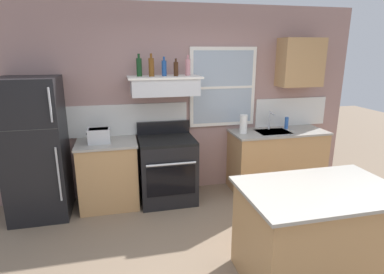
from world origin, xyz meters
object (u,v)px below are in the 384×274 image
(bottle_dark_green_wine, at_px, (139,67))
(bottle_brown_stout, at_px, (176,69))
(refrigerator, at_px, (36,149))
(toaster, at_px, (99,136))
(paper_towel_roll, at_px, (243,124))
(kitchen_island, at_px, (316,234))
(stove_range, at_px, (167,169))
(bottle_amber_wine, at_px, (151,67))
(dish_soap_bottle, at_px, (286,123))
(bottle_rose_pink, at_px, (188,67))
(bottle_blue_liqueur, at_px, (164,68))

(bottle_dark_green_wine, height_order, bottle_brown_stout, bottle_dark_green_wine)
(refrigerator, height_order, bottle_dark_green_wine, bottle_dark_green_wine)
(toaster, xyz_separation_m, bottle_brown_stout, (1.04, 0.06, 0.83))
(paper_towel_roll, height_order, kitchen_island, paper_towel_roll)
(stove_range, xyz_separation_m, bottle_amber_wine, (-0.16, 0.09, 1.40))
(bottle_dark_green_wine, xyz_separation_m, kitchen_island, (1.39, -2.04, -1.41))
(dish_soap_bottle, bearing_deg, bottle_amber_wine, -178.62)
(bottle_amber_wine, xyz_separation_m, dish_soap_bottle, (2.04, 0.05, -0.87))
(dish_soap_bottle, distance_m, kitchen_island, 2.26)
(refrigerator, bearing_deg, dish_soap_bottle, 2.60)
(bottle_rose_pink, bearing_deg, paper_towel_roll, -7.61)
(stove_range, bearing_deg, kitchen_island, -60.54)
(bottle_brown_stout, bearing_deg, dish_soap_bottle, 2.42)
(toaster, relative_size, bottle_blue_liqueur, 1.18)
(bottle_rose_pink, xyz_separation_m, kitchen_island, (0.74, -2.05, -1.40))
(toaster, bearing_deg, kitchen_island, -44.26)
(kitchen_island, bearing_deg, toaster, 135.74)
(toaster, height_order, kitchen_island, toaster)
(stove_range, bearing_deg, paper_towel_roll, 1.89)
(bottle_blue_liqueur, height_order, bottle_rose_pink, bottle_rose_pink)
(refrigerator, bearing_deg, bottle_rose_pink, 4.81)
(bottle_brown_stout, distance_m, bottle_rose_pink, 0.20)
(toaster, height_order, bottle_dark_green_wine, bottle_dark_green_wine)
(refrigerator, height_order, stove_range, refrigerator)
(toaster, bearing_deg, bottle_rose_pink, 6.52)
(toaster, relative_size, bottle_brown_stout, 1.30)
(bottle_amber_wine, relative_size, paper_towel_roll, 1.08)
(refrigerator, height_order, bottle_brown_stout, bottle_brown_stout)
(stove_range, height_order, dish_soap_bottle, same)
(toaster, distance_m, bottle_blue_liqueur, 1.23)
(bottle_blue_liqueur, relative_size, paper_towel_roll, 0.93)
(bottle_brown_stout, xyz_separation_m, paper_towel_roll, (0.98, -0.03, -0.80))
(bottle_amber_wine, distance_m, bottle_rose_pink, 0.50)
(paper_towel_roll, bearing_deg, bottle_amber_wine, 177.76)
(refrigerator, xyz_separation_m, stove_range, (1.65, 0.02, -0.42))
(bottle_dark_green_wine, height_order, bottle_amber_wine, bottle_amber_wine)
(bottle_brown_stout, bearing_deg, stove_range, -157.49)
(bottle_dark_green_wine, distance_m, bottle_rose_pink, 0.65)
(stove_range, height_order, bottle_brown_stout, bottle_brown_stout)
(bottle_blue_liqueur, xyz_separation_m, kitchen_island, (1.07, -2.03, -1.39))
(bottle_dark_green_wine, distance_m, dish_soap_bottle, 2.36)
(stove_range, bearing_deg, bottle_brown_stout, 22.51)
(bottle_rose_pink, bearing_deg, kitchen_island, -70.11)
(stove_range, relative_size, bottle_blue_liqueur, 4.34)
(refrigerator, bearing_deg, kitchen_island, -34.60)
(stove_range, relative_size, dish_soap_bottle, 6.06)
(paper_towel_roll, bearing_deg, stove_range, -178.11)
(bottle_amber_wine, distance_m, bottle_blue_liqueur, 0.18)
(bottle_rose_pink, bearing_deg, dish_soap_bottle, -0.25)
(toaster, bearing_deg, bottle_dark_green_wine, 13.15)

